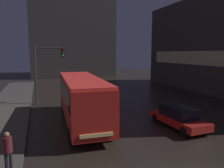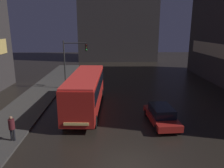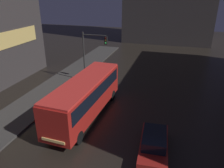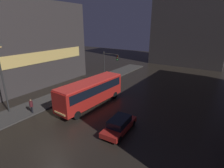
# 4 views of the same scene
# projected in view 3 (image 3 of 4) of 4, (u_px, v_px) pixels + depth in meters

# --- Properties ---
(sidewalk_left) EXTENTS (4.00, 48.00, 0.15)m
(sidewalk_left) POSITION_uv_depth(u_px,v_px,m) (38.00, 100.00, 22.09)
(sidewalk_left) COLOR #3D3A38
(sidewalk_left) RESTS_ON ground
(bus_near) EXTENTS (3.01, 10.36, 3.44)m
(bus_near) POSITION_uv_depth(u_px,v_px,m) (85.00, 94.00, 18.68)
(bus_near) COLOR #AD1E19
(bus_near) RESTS_ON ground
(car_taxi) EXTENTS (2.14, 4.72, 1.47)m
(car_taxi) POSITION_uv_depth(u_px,v_px,m) (154.00, 143.00, 14.81)
(car_taxi) COLOR maroon
(car_taxi) RESTS_ON ground
(traffic_light_main) EXTENTS (2.96, 0.35, 6.06)m
(traffic_light_main) POSITION_uv_depth(u_px,v_px,m) (92.00, 50.00, 24.96)
(traffic_light_main) COLOR #2D2D2D
(traffic_light_main) RESTS_ON ground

